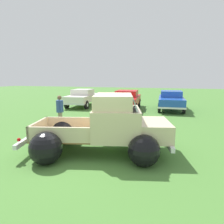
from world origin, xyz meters
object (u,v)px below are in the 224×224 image
(show_car_0, at_px, (82,97))
(vintage_pickup_truck, at_px, (108,130))
(show_car_1, at_px, (127,99))
(spectator_0, at_px, (60,110))
(show_car_2, at_px, (171,100))
(lane_cone_0, at_px, (91,126))

(show_car_0, bearing_deg, vintage_pickup_truck, 24.97)
(show_car_1, xyz_separation_m, spectator_0, (-1.85, -6.57, 0.11))
(vintage_pickup_truck, distance_m, spectator_0, 4.06)
(vintage_pickup_truck, distance_m, show_car_2, 9.75)
(show_car_2, xyz_separation_m, spectator_0, (-5.15, -7.15, 0.12))
(show_car_1, bearing_deg, show_car_0, -99.17)
(show_car_2, xyz_separation_m, lane_cone_0, (-3.35, -7.59, -0.47))
(show_car_2, height_order, lane_cone_0, show_car_2)
(show_car_0, height_order, lane_cone_0, show_car_0)
(vintage_pickup_truck, relative_size, show_car_2, 1.12)
(show_car_1, bearing_deg, vintage_pickup_truck, 4.82)
(show_car_0, bearing_deg, spectator_0, 11.87)
(spectator_0, bearing_deg, show_car_1, -155.15)
(show_car_1, height_order, lane_cone_0, show_car_1)
(vintage_pickup_truck, bearing_deg, show_car_0, 105.87)
(show_car_1, height_order, spectator_0, spectator_0)
(lane_cone_0, bearing_deg, show_car_0, 117.64)
(show_car_0, bearing_deg, show_car_2, 87.10)
(show_car_0, height_order, show_car_1, same)
(show_car_0, relative_size, show_car_1, 0.94)
(show_car_1, relative_size, spectator_0, 2.90)
(show_car_0, relative_size, show_car_2, 0.98)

